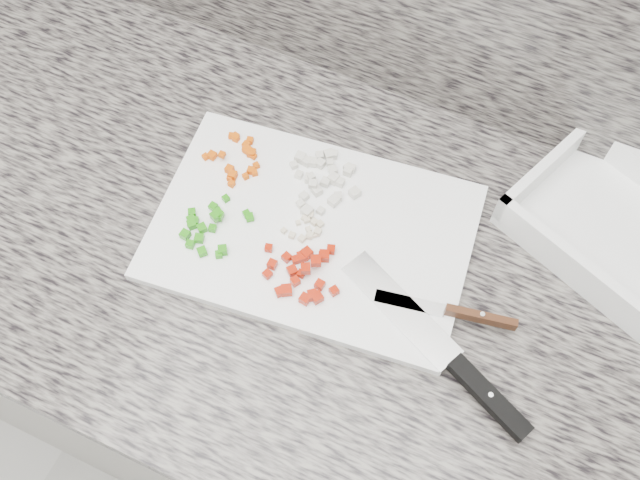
{
  "coord_description": "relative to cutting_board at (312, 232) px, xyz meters",
  "views": [
    {
      "loc": [
        0.26,
        1.06,
        1.72
      ],
      "look_at": [
        0.08,
        1.44,
        0.93
      ],
      "focal_mm": 40.0,
      "sensor_mm": 36.0,
      "label": 1
    }
  ],
  "objects": [
    {
      "name": "green_pepper_pile",
      "position": [
        -0.12,
        -0.06,
        0.01
      ],
      "size": [
        0.09,
        0.1,
        0.02
      ],
      "color": "#20830B",
      "rests_on": "cutting_board"
    },
    {
      "name": "tray",
      "position": [
        0.37,
        0.16,
        0.01
      ],
      "size": [
        0.32,
        0.28,
        0.06
      ],
      "rotation": [
        0.0,
        0.0,
        -0.38
      ],
      "color": "white",
      "rests_on": "countertop"
    },
    {
      "name": "red_pepper_pile",
      "position": [
        0.02,
        -0.06,
        0.01
      ],
      "size": [
        0.11,
        0.09,
        0.02
      ],
      "color": "#9F1502",
      "rests_on": "cutting_board"
    },
    {
      "name": "countertop",
      "position": [
        -0.06,
        -0.02,
        -0.03
      ],
      "size": [
        3.96,
        0.64,
        0.04
      ],
      "primitive_type": "cube",
      "color": "slate",
      "rests_on": "cabinet"
    },
    {
      "name": "carrot_pile",
      "position": [
        -0.14,
        0.06,
        0.01
      ],
      "size": [
        0.08,
        0.08,
        0.01
      ],
      "color": "#CE4E04",
      "rests_on": "cutting_board"
    },
    {
      "name": "garlic_pile",
      "position": [
        -0.01,
        -0.0,
        0.01
      ],
      "size": [
        0.05,
        0.05,
        0.01
      ],
      "color": "beige",
      "rests_on": "cutting_board"
    },
    {
      "name": "cabinet",
      "position": [
        -0.06,
        -0.02,
        -0.48
      ],
      "size": [
        3.92,
        0.62,
        0.86
      ],
      "primitive_type": "cube",
      "color": "beige",
      "rests_on": "ground"
    },
    {
      "name": "chef_knife",
      "position": [
        0.23,
        -0.1,
        0.01
      ],
      "size": [
        0.28,
        0.15,
        0.02
      ],
      "rotation": [
        0.0,
        0.0,
        -0.44
      ],
      "color": "silver",
      "rests_on": "cutting_board"
    },
    {
      "name": "onion_pile",
      "position": [
        -0.02,
        0.07,
        0.01
      ],
      "size": [
        0.11,
        0.11,
        0.02
      ],
      "color": "beige",
      "rests_on": "cutting_board"
    },
    {
      "name": "paring_knife",
      "position": [
        0.22,
        -0.03,
        0.01
      ],
      "size": [
        0.17,
        0.04,
        0.02
      ],
      "rotation": [
        0.0,
        0.0,
        0.18
      ],
      "color": "silver",
      "rests_on": "cutting_board"
    },
    {
      "name": "cutting_board",
      "position": [
        0.0,
        0.0,
        0.0
      ],
      "size": [
        0.44,
        0.32,
        0.01
      ],
      "primitive_type": "cube",
      "rotation": [
        0.0,
        0.0,
        0.11
      ],
      "color": "white",
      "rests_on": "countertop"
    }
  ]
}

